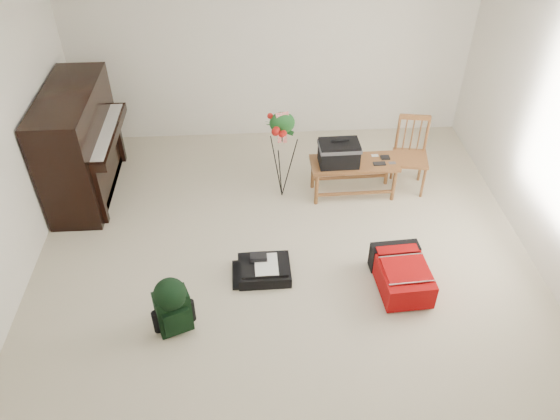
{
  "coord_description": "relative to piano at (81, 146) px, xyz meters",
  "views": [
    {
      "loc": [
        -0.3,
        -3.67,
        3.88
      ],
      "look_at": [
        -0.04,
        0.35,
        0.59
      ],
      "focal_mm": 35.0,
      "sensor_mm": 36.0,
      "label": 1
    }
  ],
  "objects": [
    {
      "name": "wall_back",
      "position": [
        2.19,
        1.15,
        0.65
      ],
      "size": [
        5.0,
        0.04,
        2.5
      ],
      "primitive_type": "cube",
      "color": "white",
      "rests_on": "floor"
    },
    {
      "name": "green_backpack",
      "position": [
        1.16,
        -2.12,
        -0.28
      ],
      "size": [
        0.33,
        0.31,
        0.58
      ],
      "rotation": [
        0.0,
        0.0,
        0.36
      ],
      "color": "black",
      "rests_on": "floor"
    },
    {
      "name": "dining_chair",
      "position": [
        3.7,
        -0.16,
        -0.17
      ],
      "size": [
        0.44,
        0.44,
        0.88
      ],
      "rotation": [
        0.0,
        0.0,
        -0.17
      ],
      "color": "#995E32",
      "rests_on": "floor"
    },
    {
      "name": "black_duffel",
      "position": [
        1.97,
        -1.52,
        -0.52
      ],
      "size": [
        0.51,
        0.41,
        0.21
      ],
      "rotation": [
        0.0,
        0.0,
        0.01
      ],
      "color": "black",
      "rests_on": "floor"
    },
    {
      "name": "piano",
      "position": [
        0.0,
        0.0,
        0.0
      ],
      "size": [
        0.71,
        1.5,
        1.25
      ],
      "color": "black",
      "rests_on": "floor"
    },
    {
      "name": "red_suitcase",
      "position": [
        3.27,
        -1.7,
        -0.45
      ],
      "size": [
        0.49,
        0.7,
        0.29
      ],
      "rotation": [
        0.0,
        0.0,
        0.06
      ],
      "color": "#B00807",
      "rests_on": "floor"
    },
    {
      "name": "floor",
      "position": [
        2.19,
        -1.6,
        -0.6
      ],
      "size": [
        5.0,
        5.5,
        0.01
      ],
      "primitive_type": "cube",
      "color": "beige",
      "rests_on": "ground"
    },
    {
      "name": "ceiling",
      "position": [
        2.19,
        -1.6,
        1.9
      ],
      "size": [
        5.0,
        5.5,
        0.01
      ],
      "primitive_type": "cube",
      "color": "white",
      "rests_on": "wall_back"
    },
    {
      "name": "bench",
      "position": [
        2.91,
        -0.28,
        -0.07
      ],
      "size": [
        0.99,
        0.41,
        0.75
      ],
      "rotation": [
        0.0,
        0.0,
        0.02
      ],
      "color": "#995E32",
      "rests_on": "floor"
    },
    {
      "name": "flower_stand",
      "position": [
        2.23,
        -0.25,
        -0.06
      ],
      "size": [
        0.42,
        0.42,
        1.12
      ],
      "rotation": [
        0.0,
        0.0,
        0.22
      ],
      "color": "black",
      "rests_on": "floor"
    }
  ]
}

